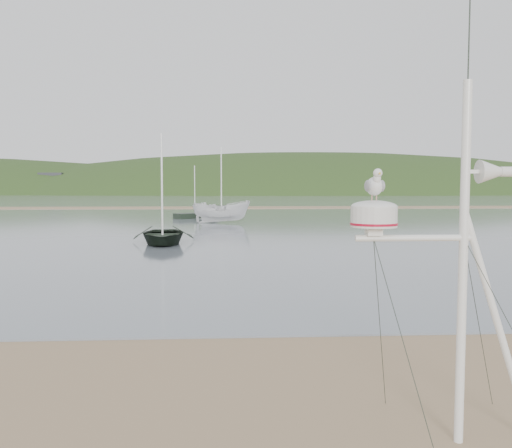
{
  "coord_description": "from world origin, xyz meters",
  "views": [
    {
      "loc": [
        1.48,
        -6.82,
        3.09
      ],
      "look_at": [
        1.92,
        1.0,
        2.54
      ],
      "focal_mm": 38.0,
      "sensor_mm": 36.0,
      "label": 1
    }
  ],
  "objects": [
    {
      "name": "hill_ridge",
      "position": [
        18.52,
        235.0,
        -19.7
      ],
      "size": [
        620.0,
        180.0,
        80.0
      ],
      "color": "#243C18",
      "rests_on": "ground"
    },
    {
      "name": "far_cottages",
      "position": [
        3.0,
        196.0,
        4.0
      ],
      "size": [
        294.4,
        6.3,
        8.0
      ],
      "color": "silver",
      "rests_on": "ground"
    },
    {
      "name": "ground",
      "position": [
        0.0,
        0.0,
        0.0
      ],
      "size": [
        560.0,
        560.0,
        0.0
      ],
      "primitive_type": "plane",
      "color": "#8E7252",
      "rests_on": "ground"
    },
    {
      "name": "mast_rig",
      "position": [
        4.22,
        -0.66,
        1.27
      ],
      "size": [
        2.32,
        2.48,
        5.25
      ],
      "color": "white",
      "rests_on": "ground"
    },
    {
      "name": "sailboat_dark_mid",
      "position": [
        -0.46,
        45.74,
        0.3
      ],
      "size": [
        5.09,
        4.3,
        5.41
      ],
      "color": "black",
      "rests_on": "ground"
    },
    {
      "name": "sandbar",
      "position": [
        0.0,
        70.0,
        0.07
      ],
      "size": [
        560.0,
        7.0,
        0.07
      ],
      "primitive_type": "cube",
      "color": "#8E7252",
      "rests_on": "water"
    },
    {
      "name": "boat_white",
      "position": [
        1.12,
        38.24,
        2.44
      ],
      "size": [
        1.91,
        1.87,
        4.8
      ],
      "primitive_type": "imported",
      "rotation": [
        0.0,
        0.0,
        1.6
      ],
      "color": "silver",
      "rests_on": "water"
    },
    {
      "name": "water",
      "position": [
        0.0,
        132.0,
        0.02
      ],
      "size": [
        560.0,
        256.0,
        0.04
      ],
      "primitive_type": "cube",
      "color": "slate",
      "rests_on": "ground"
    },
    {
      "name": "boat_dark",
      "position": [
        -1.86,
        21.86,
        2.37
      ],
      "size": [
        3.39,
        1.22,
        4.65
      ],
      "primitive_type": "imported",
      "rotation": [
        0.0,
        0.0,
        0.08
      ],
      "color": "black",
      "rests_on": "water"
    }
  ]
}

